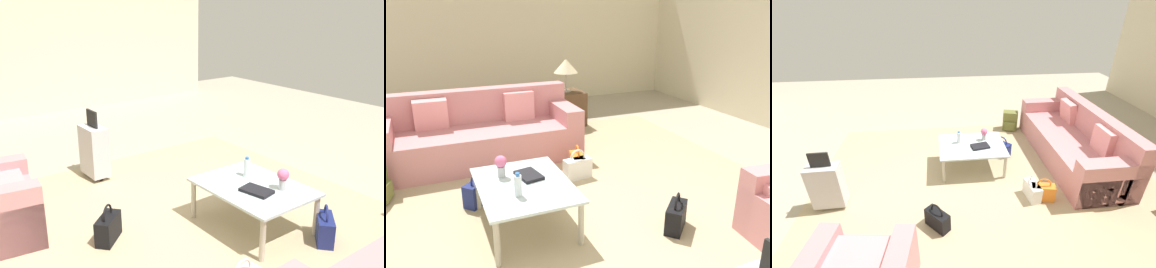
{
  "view_description": "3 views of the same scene",
  "coord_description": "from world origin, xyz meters",
  "views": [
    {
      "loc": [
        -3.0,
        2.16,
        2.09
      ],
      "look_at": [
        -0.08,
        -0.02,
        0.94
      ],
      "focal_mm": 40.0,
      "sensor_mm": 36.0,
      "label": 1
    },
    {
      "loc": [
        2.54,
        -1.24,
        1.9
      ],
      "look_at": [
        -0.56,
        0.09,
        0.76
      ],
      "focal_mm": 35.0,
      "sensor_mm": 36.0,
      "label": 2
    },
    {
      "loc": [
        0.11,
        3.0,
        2.51
      ],
      "look_at": [
        -0.25,
        -0.34,
        0.72
      ],
      "focal_mm": 24.0,
      "sensor_mm": 36.0,
      "label": 3
    }
  ],
  "objects": [
    {
      "name": "water_bottle",
      "position": [
        -0.2,
        -0.6,
        0.52
      ],
      "size": [
        0.06,
        0.06,
        0.2
      ],
      "color": "silver",
      "rests_on": "coffee_table"
    },
    {
      "name": "flower_vase",
      "position": [
        -0.62,
        -0.65,
        0.55
      ],
      "size": [
        0.11,
        0.11,
        0.21
      ],
      "color": "#B2B7BC",
      "rests_on": "coffee_table"
    },
    {
      "name": "handbag_orange",
      "position": [
        -1.27,
        0.38,
        0.13
      ],
      "size": [
        0.34,
        0.2,
        0.36
      ],
      "color": "orange",
      "rests_on": "ground"
    },
    {
      "name": "area_rug",
      "position": [
        -0.6,
        0.2,
        0.0
      ],
      "size": [
        5.2,
        4.4,
        0.01
      ],
      "primitive_type": "cube",
      "color": "tan",
      "rests_on": "ground"
    },
    {
      "name": "suitcase_silver",
      "position": [
        1.6,
        0.2,
        0.36
      ],
      "size": [
        0.4,
        0.23,
        0.85
      ],
      "color": "#B7B7BC",
      "rests_on": "ground"
    },
    {
      "name": "coffee_table_book",
      "position": [
        -0.52,
        -0.42,
        0.44
      ],
      "size": [
        0.31,
        0.23,
        0.03
      ],
      "primitive_type": "cube",
      "rotation": [
        0.0,
        0.0,
        0.2
      ],
      "color": "black",
      "rests_on": "coffee_table"
    },
    {
      "name": "ground_plane",
      "position": [
        0.0,
        0.0,
        0.0
      ],
      "size": [
        12.0,
        12.0,
        0.0
      ],
      "primitive_type": "plane",
      "color": "#A89E89"
    },
    {
      "name": "handbag_navy",
      "position": [
        -0.99,
        -0.83,
        0.13
      ],
      "size": [
        0.32,
        0.33,
        0.36
      ],
      "color": "navy",
      "rests_on": "ground"
    },
    {
      "name": "couch",
      "position": [
        -2.2,
        -0.6,
        0.31
      ],
      "size": [
        0.93,
        2.48,
        0.89
      ],
      "color": "#C67F84",
      "rests_on": "ground"
    },
    {
      "name": "handbag_black",
      "position": [
        0.19,
        0.72,
        0.13
      ],
      "size": [
        0.32,
        0.33,
        0.36
      ],
      "color": "black",
      "rests_on": "ground"
    },
    {
      "name": "backpack_olive",
      "position": [
        -1.4,
        -1.79,
        0.19
      ],
      "size": [
        0.34,
        0.31,
        0.4
      ],
      "color": "olive",
      "rests_on": "ground"
    },
    {
      "name": "coffee_table",
      "position": [
        -0.4,
        -0.5,
        0.38
      ],
      "size": [
        1.04,
        0.8,
        0.42
      ],
      "color": "silver",
      "rests_on": "ground"
    },
    {
      "name": "handbag_white",
      "position": [
        -1.14,
        0.33,
        0.13
      ],
      "size": [
        0.18,
        0.34,
        0.36
      ],
      "color": "white",
      "rests_on": "ground"
    }
  ]
}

